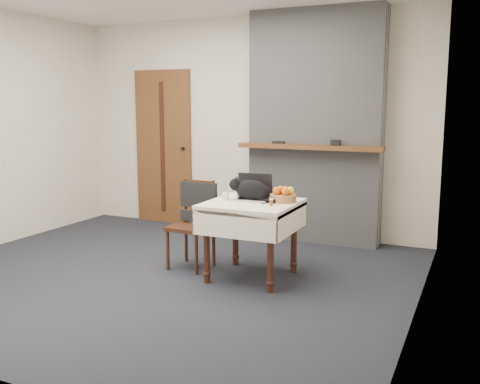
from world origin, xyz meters
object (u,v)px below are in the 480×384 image
(side_table, at_px, (252,214))
(cream_jar, at_px, (226,196))
(cat, at_px, (252,191))
(pill_bottle, at_px, (271,202))
(fruit_basket, at_px, (283,196))
(door, at_px, (164,147))
(laptop, at_px, (253,193))
(chair, at_px, (195,212))

(side_table, bearing_deg, cream_jar, -177.86)
(cream_jar, bearing_deg, side_table, 2.14)
(side_table, relative_size, cat, 1.69)
(cat, distance_m, pill_bottle, 0.30)
(cat, relative_size, fruit_basket, 1.93)
(cream_jar, bearing_deg, pill_bottle, -11.93)
(door, relative_size, cream_jar, 29.50)
(laptop, xyz_separation_m, fruit_basket, (0.29, 0.01, -0.00))
(side_table, height_order, cat, cat)
(laptop, bearing_deg, cream_jar, -157.64)
(pill_bottle, bearing_deg, cat, 147.00)
(door, distance_m, cream_jar, 2.44)
(laptop, bearing_deg, fruit_basket, -4.88)
(door, relative_size, fruit_basket, 8.35)
(laptop, bearing_deg, door, 134.18)
(side_table, xyz_separation_m, pill_bottle, (0.23, -0.11, 0.15))
(cat, distance_m, cream_jar, 0.25)
(laptop, xyz_separation_m, cream_jar, (-0.22, -0.12, -0.02))
(laptop, height_order, pill_bottle, laptop)
(fruit_basket, xyz_separation_m, chair, (-0.89, -0.01, -0.22))
(cream_jar, distance_m, pill_bottle, 0.49)
(door, bearing_deg, cream_jar, -44.24)
(door, distance_m, chair, 2.12)
(side_table, height_order, fruit_basket, fruit_basket)
(cat, bearing_deg, laptop, 97.62)
(door, bearing_deg, fruit_basket, -34.78)
(chair, bearing_deg, laptop, 2.65)
(pill_bottle, bearing_deg, door, 141.08)
(side_table, relative_size, pill_bottle, 11.74)
(laptop, bearing_deg, pill_bottle, -47.25)
(side_table, xyz_separation_m, cream_jar, (-0.25, -0.01, 0.15))
(door, height_order, cat, door)
(laptop, height_order, cream_jar, laptop)
(door, xyz_separation_m, chair, (1.35, -1.57, -0.46))
(chair, bearing_deg, door, 133.46)
(door, distance_m, laptop, 2.52)
(laptop, relative_size, chair, 0.42)
(pill_bottle, bearing_deg, fruit_basket, 84.83)
(laptop, bearing_deg, chair, 172.83)
(cream_jar, height_order, pill_bottle, cream_jar)
(cream_jar, bearing_deg, chair, 162.30)
(laptop, relative_size, pill_bottle, 5.28)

